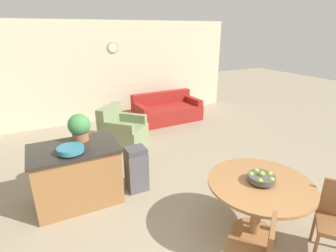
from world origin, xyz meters
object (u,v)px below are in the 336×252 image
Objects in this scene: teal_bowl at (71,150)px; trash_bin at (136,169)px; dining_table at (259,195)px; fruit_bowl at (261,178)px; potted_plant at (79,127)px; armchair at (122,131)px; couch at (167,111)px; kitchen_island at (77,174)px.

teal_bowl reaches higher than trash_bin.
fruit_bowl is at bearing 28.87° from dining_table.
armchair is (1.11, 1.60, -0.82)m from potted_plant.
teal_bowl is 2.48m from armchair.
teal_bowl is 0.19× the size of couch.
potted_plant reaches higher than kitchen_island.
teal_bowl is 1.11m from trash_bin.
fruit_bowl is at bearing -48.80° from potted_plant.
trash_bin is 0.62× the size of armchair.
trash_bin is (0.89, -0.12, -0.08)m from kitchen_island.
potted_plant is at bearing -169.47° from armchair.
kitchen_island is at bearing 73.95° from teal_bowl.
kitchen_island is (-1.86, 1.76, -0.15)m from dining_table.
fruit_bowl is 2.62m from potted_plant.
fruit_bowl is 0.27× the size of armchair.
fruit_bowl is 0.90× the size of teal_bowl.
potted_plant is (-1.72, 1.96, 0.52)m from dining_table.
kitchen_island is at bearing -169.47° from armchair.
couch is at bearing 77.25° from dining_table.
fruit_bowl is 4.66m from couch.
kitchen_island is 2.98× the size of potted_plant.
couch is (1.02, 4.51, -0.56)m from fruit_bowl.
couch reaches higher than trash_bin.
teal_bowl reaches higher than couch.
armchair is at bearing 56.74° from teal_bowl.
kitchen_island is 0.90m from trash_bin.
trash_bin is at bearing 120.71° from fruit_bowl.
armchair is (-1.63, -0.95, 0.02)m from couch.
kitchen_island reaches higher than armchair.
kitchen_island is 1.03× the size of armchair.
dining_table is at bearing -39.20° from teal_bowl.
potted_plant is 2.12m from armchair.
kitchen_island is 0.54m from teal_bowl.
trash_bin is at bearing 120.70° from dining_table.
kitchen_island is 2.21m from armchair.
dining_table is 4.64m from couch.
teal_bowl is at bearing -106.05° from kitchen_island.
potted_plant is 0.56× the size of trash_bin.
fruit_bowl is 3.66m from armchair.
fruit_bowl is at bearing -125.01° from armchair.
dining_table is 3.51× the size of teal_bowl.
armchair reaches higher than dining_table.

